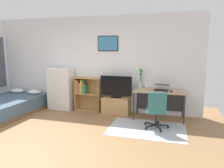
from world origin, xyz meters
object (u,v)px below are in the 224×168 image
object	(u,v)px
bed	(8,106)
dresser	(61,89)
bookshelf	(86,91)
tv_stand	(116,105)
laptop	(162,88)
computer_mouse	(172,91)
office_chair	(156,109)
television	(116,87)
wine_glass	(147,85)
desk	(159,95)
bamboo_vase	(141,78)

from	to	relation	value
bed	dresser	bearing A→B (deg)	34.24
bookshelf	tv_stand	world-z (taller)	bookshelf
laptop	bookshelf	bearing A→B (deg)	-177.38
dresser	laptop	bearing A→B (deg)	-0.67
bed	computer_mouse	size ratio (longest dim) A/B	19.89
bed	office_chair	world-z (taller)	office_chair
office_chair	television	bearing A→B (deg)	134.09
bed	wine_glass	bearing A→B (deg)	10.88
computer_mouse	wine_glass	world-z (taller)	wine_glass
television	computer_mouse	size ratio (longest dim) A/B	8.45
tv_stand	laptop	distance (m)	1.35
dresser	desk	distance (m)	2.86
dresser	bookshelf	bearing A→B (deg)	5.06
dresser	computer_mouse	distance (m)	3.16
office_chair	bamboo_vase	bearing A→B (deg)	107.98
laptop	bamboo_vase	distance (m)	0.62
tv_stand	wine_glass	distance (m)	1.08
television	desk	xyz separation A→B (m)	(1.17, -0.01, -0.15)
bed	television	bearing A→B (deg)	16.46
desk	wine_glass	size ratio (longest dim) A/B	7.08
dresser	wine_glass	size ratio (longest dim) A/B	6.85
bed	desk	distance (m)	4.19
desk	laptop	bearing A→B (deg)	-16.96
dresser	bamboo_vase	world-z (taller)	bamboo_vase
desk	office_chair	bearing A→B (deg)	-90.19
tv_stand	bookshelf	bearing A→B (deg)	176.74
bed	television	size ratio (longest dim) A/B	2.35
bed	office_chair	distance (m)	4.10
office_chair	computer_mouse	world-z (taller)	office_chair
dresser	computer_mouse	size ratio (longest dim) A/B	11.86
bookshelf	laptop	distance (m)	2.16
bed	television	world-z (taller)	television
dresser	bamboo_vase	distance (m)	2.38
computer_mouse	wine_glass	xyz separation A→B (m)	(-0.62, 0.01, 0.12)
dresser	wine_glass	xyz separation A→B (m)	(2.54, -0.16, 0.26)
computer_mouse	dresser	bearing A→B (deg)	176.84
dresser	television	distance (m)	1.69
dresser	bamboo_vase	xyz separation A→B (m)	(2.34, 0.13, 0.39)
bamboo_vase	wine_glass	world-z (taller)	bamboo_vase
bed	wine_glass	world-z (taller)	wine_glass
television	tv_stand	bearing A→B (deg)	90.00
tv_stand	television	distance (m)	0.53
dresser	computer_mouse	world-z (taller)	dresser
bookshelf	computer_mouse	bearing A→B (deg)	-5.78
bed	laptop	bearing A→B (deg)	11.76
laptop	bamboo_vase	world-z (taller)	bamboo_vase
television	desk	world-z (taller)	television
dresser	tv_stand	distance (m)	1.73
bookshelf	wine_glass	bearing A→B (deg)	-7.39
bookshelf	desk	world-z (taller)	bookshelf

